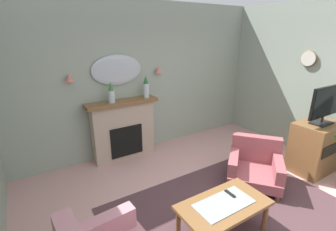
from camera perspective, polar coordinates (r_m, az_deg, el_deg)
floor at (r=3.57m, az=18.33°, el=-24.62°), size 6.24×6.57×0.10m
wall_back at (r=4.94m, az=-5.62°, el=8.62°), size 6.24×0.10×2.95m
patterned_rug at (r=3.62m, az=15.85°, el=-22.37°), size 3.20×2.40×0.01m
fireplace at (r=4.76m, az=-10.49°, el=-3.37°), size 1.36×0.36×1.16m
mantel_vase_centre at (r=4.44m, az=-13.34°, el=5.16°), size 0.12×0.12×0.38m
mantel_vase_left at (r=4.70m, az=-5.24°, el=6.69°), size 0.12×0.12×0.44m
wall_mirror at (r=4.59m, az=-12.02°, el=10.48°), size 0.96×0.06×0.56m
wall_sconce_left at (r=4.34m, az=-22.39°, el=8.33°), size 0.14×0.14×0.14m
wall_sconce_right at (r=4.91m, az=-2.29°, el=10.81°), size 0.14×0.14×0.14m
wall_clock at (r=5.39m, az=30.38°, el=11.60°), size 0.04×0.31×0.31m
coffee_table at (r=3.14m, az=13.07°, el=-20.50°), size 1.10×0.60×0.45m
tv_remote at (r=3.26m, az=14.49°, el=-17.56°), size 0.04×0.16×0.02m
armchair_in_corner at (r=4.29m, az=19.91°, el=-10.85°), size 1.14×1.14×0.71m
tv_cabinet at (r=5.00m, az=31.49°, el=-6.43°), size 0.80×0.57×0.90m
tv_flatscreen at (r=4.74m, az=33.34°, el=2.25°), size 0.84×0.24×0.65m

